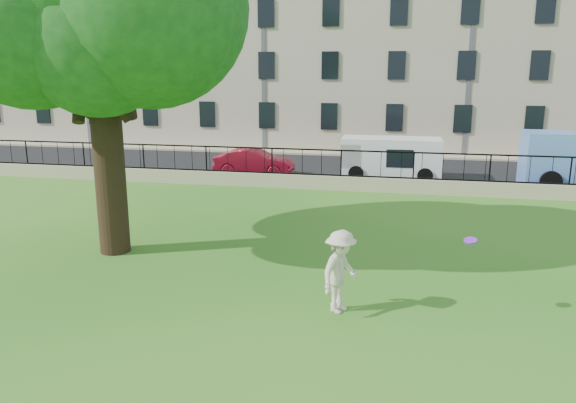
% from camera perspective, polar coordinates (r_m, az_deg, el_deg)
% --- Properties ---
extents(ground, '(120.00, 120.00, 0.00)m').
position_cam_1_polar(ground, '(12.74, -0.89, -10.21)').
color(ground, '#246B19').
rests_on(ground, ground).
extents(retaining_wall, '(50.00, 0.40, 0.60)m').
position_cam_1_polar(retaining_wall, '(24.01, 5.37, 1.88)').
color(retaining_wall, tan).
rests_on(retaining_wall, ground).
extents(iron_railing, '(50.00, 0.05, 1.13)m').
position_cam_1_polar(iron_railing, '(23.85, 5.41, 3.89)').
color(iron_railing, black).
rests_on(iron_railing, retaining_wall).
extents(street, '(60.00, 9.00, 0.01)m').
position_cam_1_polar(street, '(28.65, 6.42, 3.16)').
color(street, black).
rests_on(street, ground).
extents(sidewalk, '(60.00, 1.40, 0.12)m').
position_cam_1_polar(sidewalk, '(33.76, 7.27, 4.80)').
color(sidewalk, tan).
rests_on(sidewalk, ground).
extents(building_row, '(56.40, 10.40, 13.80)m').
position_cam_1_polar(building_row, '(39.06, 8.28, 16.04)').
color(building_row, '#BAAB94').
rests_on(building_row, ground).
extents(man, '(1.11, 1.34, 1.81)m').
position_cam_1_polar(man, '(12.02, 5.34, -7.10)').
color(man, beige).
rests_on(man, ground).
extents(frisbee, '(0.31, 0.30, 0.12)m').
position_cam_1_polar(frisbee, '(12.15, 18.05, -3.79)').
color(frisbee, purple).
extents(red_sedan, '(3.86, 1.46, 1.26)m').
position_cam_1_polar(red_sedan, '(27.27, -3.46, 4.02)').
color(red_sedan, maroon).
rests_on(red_sedan, street).
extents(white_van, '(4.58, 1.84, 1.91)m').
position_cam_1_polar(white_van, '(26.74, 10.41, 4.34)').
color(white_van, white).
rests_on(white_van, street).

